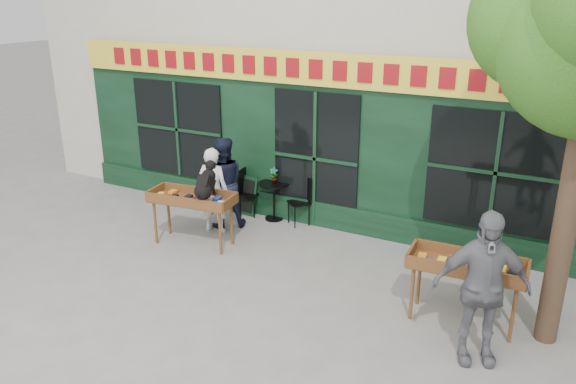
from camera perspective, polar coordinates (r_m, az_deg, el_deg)
name	(u,v)px	position (r m, az deg, el deg)	size (l,w,h in m)	color
ground	(253,275)	(9.13, -3.59, -8.41)	(80.00, 80.00, 0.00)	slate
book_cart_center	(192,201)	(10.00, -9.72, -0.91)	(1.56, 0.79, 0.99)	brown
dog	(205,180)	(9.60, -8.40, 1.26)	(0.34, 0.60, 0.60)	black
woman	(213,190)	(10.49, -7.59, 0.17)	(0.60, 0.39, 1.63)	silver
book_cart_right	(467,268)	(7.90, 17.68, -7.41)	(1.53, 0.69, 0.99)	brown
man_right	(481,288)	(7.13, 19.04, -9.18)	(1.15, 0.48, 1.97)	slate
bistro_table	(274,194)	(11.03, -1.44, -0.16)	(0.60, 0.60, 0.76)	black
bistro_chair_left	(246,188)	(11.32, -4.29, 0.41)	(0.40, 0.40, 0.95)	black
bistro_chair_right	(303,197)	(10.82, 1.54, -0.49)	(0.51, 0.51, 0.95)	black
potted_plant	(274,175)	(10.90, -1.46, 1.71)	(0.17, 0.11, 0.32)	gray
man_left	(223,183)	(10.68, -6.64, 0.94)	(0.85, 0.66, 1.76)	black
chalkboard	(244,195)	(11.40, -4.47, -0.31)	(0.58, 0.24, 0.79)	black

